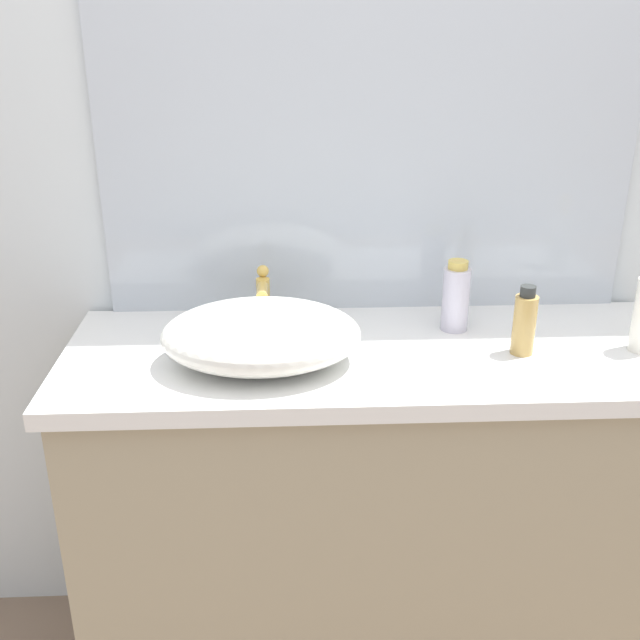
{
  "coord_description": "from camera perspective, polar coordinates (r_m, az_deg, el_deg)",
  "views": [
    {
      "loc": [
        -0.19,
        -1.04,
        1.58
      ],
      "look_at": [
        -0.13,
        0.42,
        0.98
      ],
      "focal_mm": 42.16,
      "sensor_mm": 36.0,
      "label": 1
    }
  ],
  "objects": [
    {
      "name": "bathroom_wall_rear",
      "position": [
        1.8,
        3.62,
        13.56
      ],
      "size": [
        6.0,
        0.06,
        2.6
      ],
      "primitive_type": "cube",
      "color": "silver",
      "rests_on": "ground"
    },
    {
      "name": "lotion_bottle",
      "position": [
        1.74,
        10.27,
        1.72
      ],
      "size": [
        0.06,
        0.06,
        0.17
      ],
      "color": "silver",
      "rests_on": "vanity_counter"
    },
    {
      "name": "perfume_bottle",
      "position": [
        1.65,
        15.26,
        -0.2
      ],
      "size": [
        0.05,
        0.05,
        0.15
      ],
      "color": "tan",
      "rests_on": "vanity_counter"
    },
    {
      "name": "vanity_counter",
      "position": [
        1.87,
        3.87,
        -14.71
      ],
      "size": [
        1.36,
        0.51,
        0.9
      ],
      "color": "gray",
      "rests_on": "ground"
    },
    {
      "name": "sink_basin",
      "position": [
        1.56,
        -4.48,
        -1.14
      ],
      "size": [
        0.41,
        0.31,
        0.12
      ],
      "primitive_type": "ellipsoid",
      "color": "silver",
      "rests_on": "vanity_counter"
    },
    {
      "name": "wall_mirror_panel",
      "position": [
        1.75,
        3.75,
        15.48
      ],
      "size": [
        1.24,
        0.01,
        0.94
      ],
      "primitive_type": "cube",
      "color": "#B2BCC6",
      "rests_on": "vanity_counter"
    },
    {
      "name": "faucet",
      "position": [
        1.71,
        -4.34,
        1.84
      ],
      "size": [
        0.03,
        0.12,
        0.15
      ],
      "color": "gold",
      "rests_on": "vanity_counter"
    }
  ]
}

